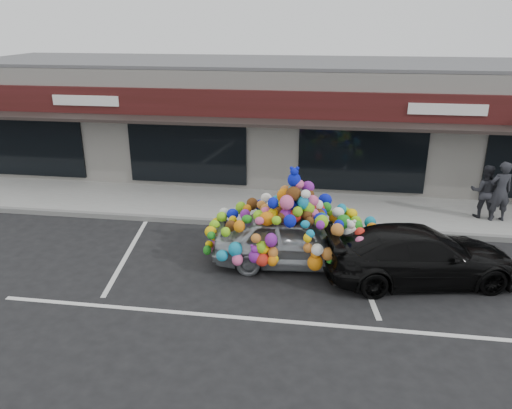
# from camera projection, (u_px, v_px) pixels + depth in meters

# --- Properties ---
(ground) EXTENTS (90.00, 90.00, 0.00)m
(ground) POSITION_uv_depth(u_px,v_px,m) (246.00, 266.00, 12.48)
(ground) COLOR black
(ground) RESTS_ON ground
(shop_building) EXTENTS (24.00, 7.20, 4.31)m
(shop_building) POSITION_uv_depth(u_px,v_px,m) (282.00, 117.00, 19.55)
(shop_building) COLOR white
(shop_building) RESTS_ON ground
(sidewalk) EXTENTS (26.00, 3.00, 0.15)m
(sidewalk) POSITION_uv_depth(u_px,v_px,m) (267.00, 207.00, 16.16)
(sidewalk) COLOR gray
(sidewalk) RESTS_ON ground
(kerb) EXTENTS (26.00, 0.18, 0.16)m
(kerb) POSITION_uv_depth(u_px,v_px,m) (260.00, 225.00, 14.77)
(kerb) COLOR slate
(kerb) RESTS_ON ground
(parking_stripe_left) EXTENTS (0.73, 4.37, 0.01)m
(parking_stripe_left) POSITION_uv_depth(u_px,v_px,m) (128.00, 254.00, 13.11)
(parking_stripe_left) COLOR silver
(parking_stripe_left) RESTS_ON ground
(parking_stripe_mid) EXTENTS (0.73, 4.37, 0.01)m
(parking_stripe_mid) POSITION_uv_depth(u_px,v_px,m) (359.00, 270.00, 12.28)
(parking_stripe_mid) COLOR silver
(parking_stripe_mid) RESTS_ON ground
(lane_line) EXTENTS (14.00, 0.12, 0.01)m
(lane_line) POSITION_uv_depth(u_px,v_px,m) (325.00, 325.00, 10.08)
(lane_line) COLOR silver
(lane_line) RESTS_ON ground
(toy_car) EXTENTS (2.89, 4.38, 2.47)m
(toy_car) POSITION_uv_depth(u_px,v_px,m) (293.00, 233.00, 12.32)
(toy_car) COLOR #A6ACB1
(toy_car) RESTS_ON ground
(black_sedan) EXTENTS (2.69, 4.74, 1.29)m
(black_sedan) POSITION_uv_depth(u_px,v_px,m) (420.00, 255.00, 11.60)
(black_sedan) COLOR black
(black_sedan) RESTS_ON ground
(pedestrian_a) EXTENTS (0.73, 0.55, 1.81)m
(pedestrian_a) POSITION_uv_depth(u_px,v_px,m) (500.00, 191.00, 14.60)
(pedestrian_a) COLOR black
(pedestrian_a) RESTS_ON sidewalk
(pedestrian_b) EXTENTS (0.89, 0.75, 1.63)m
(pedestrian_b) POSITION_uv_depth(u_px,v_px,m) (484.00, 191.00, 14.88)
(pedestrian_b) COLOR black
(pedestrian_b) RESTS_ON sidewalk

